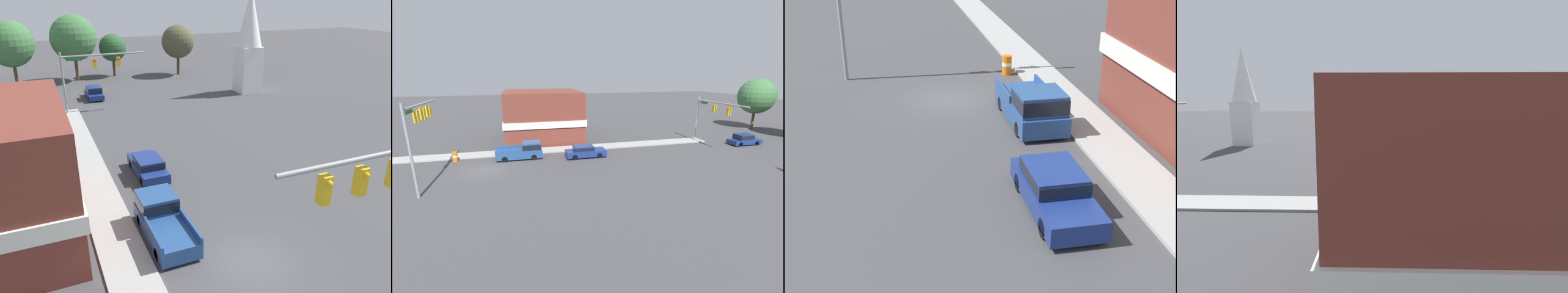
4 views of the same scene
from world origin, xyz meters
The scene contains 10 objects.
ground_plane centered at (0.00, 0.00, 0.00)m, with size 200.00×200.00×0.00m, color #424244.
sidewalk_curb centered at (-5.70, 0.00, 0.07)m, with size 2.40×60.00×0.14m.
near_signal_assembly centered at (2.75, -4.38, 5.66)m, with size 7.60×0.49×7.66m.
far_signal_assembly centered at (-2.79, 29.05, 4.83)m, with size 9.07×0.49×6.56m.
car_lead centered at (-1.92, 11.23, 0.75)m, with size 1.88×4.77×1.43m.
car_distant centered at (-1.98, 34.31, 0.79)m, with size 1.80×4.41×1.53m.
pickup_truck_parked centered at (-3.24, 4.12, 0.94)m, with size 2.13×5.27×1.93m.
construction_barrel centered at (-3.90, -3.57, 0.57)m, with size 0.56×0.56×1.13m.
corner_brick_building centered at (-12.86, 7.22, 3.54)m, with size 11.22×11.22×7.21m.
backdrop_tree_left_far centered at (-10.74, 44.46, 5.82)m, with size 6.08×6.08×8.88m.
Camera 2 is at (27.33, 4.33, 9.84)m, focal length 24.00 mm.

